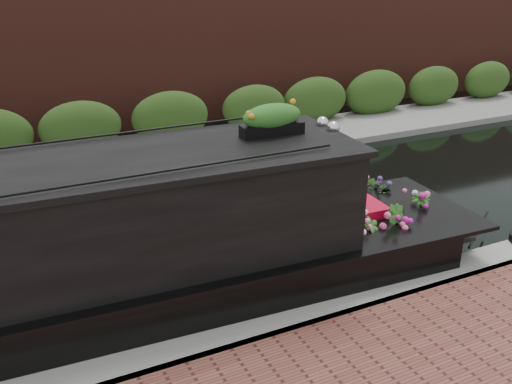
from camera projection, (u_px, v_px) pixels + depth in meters
name	position (u px, v px, depth m)	size (l,w,h in m)	color
ground	(147.00, 242.00, 9.78)	(80.00, 80.00, 0.00)	black
near_bank_coping	(222.00, 352.00, 7.03)	(40.00, 0.60, 0.50)	gray
far_bank_path	(97.00, 167.00, 13.27)	(40.00, 2.40, 0.34)	gray
far_hedge	(89.00, 156.00, 14.02)	(40.00, 1.10, 2.80)	#274316
far_brick_wall	(75.00, 135.00, 15.77)	(40.00, 1.00, 8.00)	#51241B
narrowboat	(28.00, 278.00, 6.99)	(12.48, 2.80, 2.92)	black
rope_fender	(436.00, 225.00, 9.94)	(0.38, 0.38, 0.38)	olive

